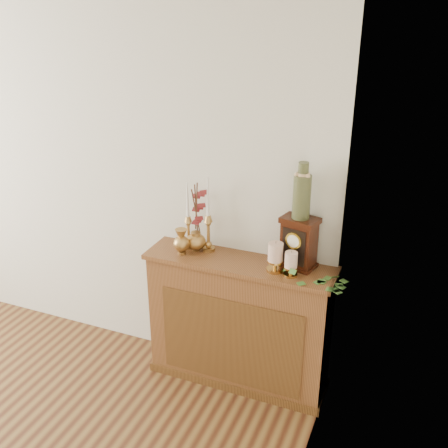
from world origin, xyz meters
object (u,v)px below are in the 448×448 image
at_px(mantel_clock, 299,243).
at_px(candlestick_left, 188,227).
at_px(bud_vase, 181,242).
at_px(ceramic_vase, 302,194).
at_px(candlestick_center, 208,227).
at_px(ginger_jar, 199,218).

bearing_deg(mantel_clock, candlestick_left, -165.72).
height_order(bud_vase, ceramic_vase, ceramic_vase).
bearing_deg(candlestick_center, mantel_clock, 0.37).
distance_m(candlestick_left, mantel_clock, 0.74).
bearing_deg(mantel_clock, bud_vase, -157.89).
bearing_deg(candlestick_left, bud_vase, -90.98).
xyz_separation_m(ginger_jar, ceramic_vase, (0.67, -0.00, 0.26)).
relative_size(candlestick_left, ceramic_vase, 1.33).
bearing_deg(ceramic_vase, mantel_clock, -103.32).
xyz_separation_m(bud_vase, ginger_jar, (0.07, 0.12, 0.13)).
xyz_separation_m(candlestick_left, mantel_clock, (0.74, 0.01, 0.01)).
bearing_deg(candlestick_left, ginger_jar, 12.77).
height_order(candlestick_left, bud_vase, candlestick_left).
bearing_deg(candlestick_left, mantel_clock, 0.96).
height_order(candlestick_left, ceramic_vase, ceramic_vase).
xyz_separation_m(bud_vase, ceramic_vase, (0.74, 0.12, 0.40)).
xyz_separation_m(candlestick_center, ceramic_vase, (0.60, 0.01, 0.31)).
relative_size(bud_vase, ginger_jar, 0.35).
height_order(candlestick_left, ginger_jar, ginger_jar).
distance_m(bud_vase, mantel_clock, 0.76).
relative_size(candlestick_left, bud_vase, 2.64).
bearing_deg(ceramic_vase, candlestick_left, -178.81).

